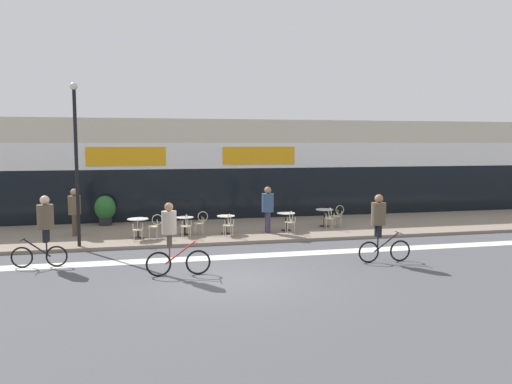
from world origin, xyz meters
name	(u,v)px	position (x,y,z in m)	size (l,w,h in m)	color
ground_plane	(232,279)	(0.00, 0.00, 0.00)	(120.00, 120.00, 0.00)	#4C4C51
sidewalk_slab	(202,231)	(0.00, 7.25, 0.06)	(40.00, 5.50, 0.12)	gray
storefront_facade	(191,169)	(0.00, 11.96, 2.41)	(40.00, 4.06, 4.83)	beige
bike_lane_stripe	(218,258)	(0.00, 2.59, 0.00)	(36.00, 0.70, 0.01)	silver
bistro_table_0	(138,224)	(-2.56, 5.86, 0.67)	(0.79, 0.79, 0.76)	black
bistro_table_1	(185,222)	(-0.78, 6.29, 0.62)	(0.70, 0.70, 0.70)	black
bistro_table_2	(226,221)	(0.83, 6.11, 0.64)	(0.71, 0.71, 0.73)	black
bistro_table_3	(286,218)	(3.37, 6.32, 0.65)	(0.74, 0.74, 0.73)	black
bistro_table_4	(324,214)	(5.26, 6.93, 0.66)	(0.75, 0.75, 0.75)	black
cafe_chair_0_near	(138,228)	(-2.56, 5.24, 0.64)	(0.41, 0.58, 0.90)	beige
cafe_chair_0_side	(155,224)	(-1.94, 5.87, 0.64)	(0.58, 0.40, 0.90)	beige
cafe_chair_1_near	(186,224)	(-0.77, 5.66, 0.64)	(0.45, 0.60, 0.90)	beige
cafe_chair_1_side	(201,221)	(-0.16, 6.30, 0.64)	(0.59, 0.43, 0.90)	beige
cafe_chair_2_near	(229,223)	(0.84, 5.48, 0.64)	(0.44, 0.59, 0.90)	beige
cafe_chair_3_near	(290,220)	(3.37, 5.69, 0.64)	(0.41, 0.58, 0.90)	beige
cafe_chair_4_near	(329,217)	(5.26, 6.30, 0.64)	(0.44, 0.59, 0.90)	beige
cafe_chair_4_side	(338,214)	(5.89, 6.94, 0.64)	(0.60, 0.45, 0.90)	beige
planter_pot	(105,209)	(-4.00, 9.36, 0.81)	(0.89, 0.89, 1.30)	#232326
lamp_post	(76,154)	(-4.56, 4.88, 3.35)	(0.26, 0.26, 5.65)	black
cyclist_0	(44,224)	(-5.23, 2.50, 1.31)	(1.63, 0.54, 2.16)	black
cyclist_1	(380,223)	(4.82, 0.87, 1.25)	(1.73, 0.49, 2.14)	black
cyclist_2	(172,235)	(-1.57, 0.65, 1.16)	(1.81, 0.48, 2.08)	black
pedestrian_near_end	(74,208)	(-4.96, 7.01, 1.21)	(0.54, 0.54, 1.84)	#4C3D2D
pedestrian_far_end	(268,205)	(2.51, 6.00, 1.23)	(0.50, 0.50, 1.86)	#382D47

